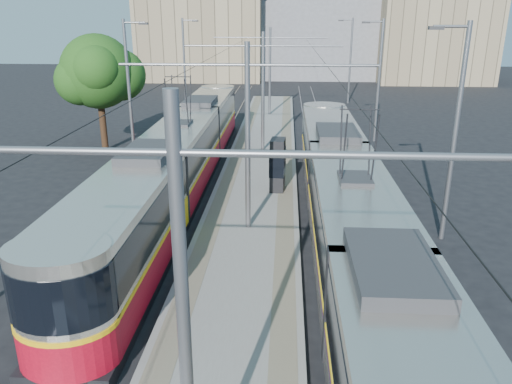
{
  "coord_description": "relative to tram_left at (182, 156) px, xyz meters",
  "views": [
    {
      "loc": [
        1.4,
        -10.02,
        8.12
      ],
      "look_at": [
        0.28,
        8.42,
        1.6
      ],
      "focal_mm": 35.0,
      "sensor_mm": 36.0,
      "label": 1
    }
  ],
  "objects": [
    {
      "name": "ground",
      "position": [
        3.6,
        -13.07,
        -1.71
      ],
      "size": [
        160.0,
        160.0,
        0.0
      ],
      "primitive_type": "plane",
      "color": "black",
      "rests_on": "ground"
    },
    {
      "name": "platform",
      "position": [
        3.6,
        3.93,
        -1.56
      ],
      "size": [
        4.0,
        50.0,
        0.3
      ],
      "primitive_type": "cube",
      "color": "gray",
      "rests_on": "ground"
    },
    {
      "name": "tactile_strip_left",
      "position": [
        2.15,
        3.93,
        -1.4
      ],
      "size": [
        0.7,
        50.0,
        0.01
      ],
      "primitive_type": "cube",
      "color": "gray",
      "rests_on": "platform"
    },
    {
      "name": "tactile_strip_right",
      "position": [
        5.05,
        3.93,
        -1.4
      ],
      "size": [
        0.7,
        50.0,
        0.01
      ],
      "primitive_type": "cube",
      "color": "gray",
      "rests_on": "platform"
    },
    {
      "name": "rails",
      "position": [
        3.6,
        3.93,
        -1.69
      ],
      "size": [
        8.71,
        70.0,
        0.03
      ],
      "color": "gray",
      "rests_on": "ground"
    },
    {
      "name": "tram_left",
      "position": [
        0.0,
        0.0,
        0.0
      ],
      "size": [
        2.43,
        28.78,
        5.5
      ],
      "color": "black",
      "rests_on": "ground"
    },
    {
      "name": "tram_right",
      "position": [
        7.2,
        -8.1,
        0.15
      ],
      "size": [
        2.43,
        29.86,
        5.5
      ],
      "color": "black",
      "rests_on": "ground"
    },
    {
      "name": "catenary",
      "position": [
        3.6,
        1.09,
        2.81
      ],
      "size": [
        9.2,
        70.0,
        7.0
      ],
      "color": "slate",
      "rests_on": "platform"
    },
    {
      "name": "street_lamps",
      "position": [
        3.6,
        7.93,
        2.47
      ],
      "size": [
        15.18,
        38.22,
        8.0
      ],
      "color": "slate",
      "rests_on": "ground"
    },
    {
      "name": "shelter",
      "position": [
        4.65,
        -0.58,
        -0.11
      ],
      "size": [
        0.78,
        1.17,
        2.48
      ],
      "rotation": [
        0.0,
        0.0,
        -0.08
      ],
      "color": "black",
      "rests_on": "platform"
    },
    {
      "name": "tree",
      "position": [
        -6.21,
        7.51,
        3.15
      ],
      "size": [
        4.95,
        4.57,
        7.19
      ],
      "color": "#382314",
      "rests_on": "ground"
    },
    {
      "name": "building_left",
      "position": [
        -6.4,
        46.93,
        4.33
      ],
      "size": [
        16.32,
        12.24,
        12.05
      ],
      "color": "tan",
      "rests_on": "ground"
    },
    {
      "name": "building_centre",
      "position": [
        9.6,
        50.93,
        5.61
      ],
      "size": [
        18.36,
        14.28,
        14.61
      ],
      "color": "gray",
      "rests_on": "ground"
    },
    {
      "name": "building_right",
      "position": [
        23.6,
        44.93,
        4.43
      ],
      "size": [
        14.28,
        10.2,
        12.26
      ],
      "color": "tan",
      "rests_on": "ground"
    }
  ]
}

